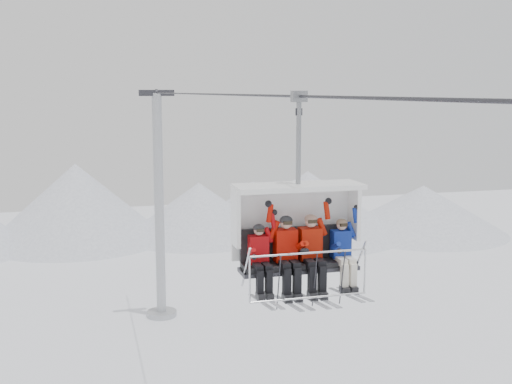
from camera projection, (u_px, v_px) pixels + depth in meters
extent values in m
cone|color=white|center=(77.00, 202.00, 57.82)|extent=(16.00, 16.00, 7.00)
cone|color=white|center=(199.00, 209.00, 59.83)|extent=(14.00, 14.00, 5.00)
cone|color=white|center=(307.00, 203.00, 60.39)|extent=(18.00, 18.00, 6.00)
cone|color=white|center=(423.00, 209.00, 61.41)|extent=(16.00, 16.00, 4.50)
cone|color=white|center=(253.00, 204.00, 64.26)|extent=(12.00, 12.00, 4.50)
cylinder|color=#A7A9AE|center=(159.00, 207.00, 37.61)|extent=(0.56, 0.56, 13.30)
cylinder|color=#A7A9AE|center=(162.00, 313.00, 38.62)|extent=(1.80, 1.80, 0.30)
cube|color=#2F2F34|center=(156.00, 93.00, 36.57)|extent=(2.00, 0.35, 0.35)
cylinder|color=#2F2F34|center=(256.00, 95.00, 15.58)|extent=(0.06, 50.00, 0.06)
cube|color=black|center=(299.00, 264.00, 12.91)|extent=(2.31, 0.55, 0.10)
cube|color=black|center=(295.00, 243.00, 13.10)|extent=(2.31, 0.10, 0.67)
cube|color=#2F2F34|center=(299.00, 269.00, 12.92)|extent=(2.42, 0.60, 0.08)
cube|color=white|center=(292.00, 221.00, 13.24)|extent=(2.57, 0.10, 1.53)
cube|color=white|center=(298.00, 187.00, 12.74)|extent=(2.57, 0.90, 0.10)
cylinder|color=silver|center=(308.00, 253.00, 12.33)|extent=(2.35, 0.04, 0.04)
cylinder|color=silver|center=(309.00, 298.00, 12.39)|extent=(2.35, 0.04, 0.04)
cylinder|color=gray|center=(299.00, 142.00, 12.62)|extent=(0.10, 0.10, 1.78)
cube|color=gray|center=(299.00, 96.00, 12.48)|extent=(0.30, 0.18, 0.22)
cube|color=#BC090E|center=(258.00, 249.00, 12.68)|extent=(0.38, 0.25, 0.56)
sphere|color=tan|center=(259.00, 230.00, 12.58)|extent=(0.21, 0.21, 0.21)
cube|color=black|center=(260.00, 282.00, 12.32)|extent=(0.13, 0.15, 0.45)
cube|color=black|center=(269.00, 281.00, 12.36)|extent=(0.13, 0.15, 0.45)
cube|color=silver|center=(261.00, 302.00, 12.28)|extent=(0.09, 1.69, 0.26)
cube|color=silver|center=(270.00, 301.00, 12.32)|extent=(0.09, 1.69, 0.26)
cube|color=#C31104|center=(285.00, 245.00, 12.81)|extent=(0.44, 0.29, 0.65)
sphere|color=tan|center=(286.00, 223.00, 12.70)|extent=(0.24, 0.24, 0.24)
cube|color=black|center=(287.00, 282.00, 12.46)|extent=(0.15, 0.15, 0.53)
cube|color=black|center=(297.00, 281.00, 12.52)|extent=(0.15, 0.15, 0.53)
cube|color=silver|center=(288.00, 303.00, 12.43)|extent=(0.10, 1.69, 0.26)
cube|color=silver|center=(298.00, 302.00, 12.48)|extent=(0.10, 1.69, 0.26)
cube|color=#BC1906|center=(310.00, 243.00, 12.95)|extent=(0.44, 0.29, 0.65)
sphere|color=tan|center=(311.00, 221.00, 12.84)|extent=(0.24, 0.24, 0.24)
cube|color=black|center=(312.00, 280.00, 12.60)|extent=(0.15, 0.15, 0.53)
cube|color=black|center=(322.00, 279.00, 12.65)|extent=(0.15, 0.15, 0.53)
cube|color=silver|center=(314.00, 301.00, 12.56)|extent=(0.10, 1.69, 0.26)
cube|color=silver|center=(324.00, 300.00, 12.62)|extent=(0.10, 1.69, 0.26)
cube|color=#132E9E|center=(341.00, 244.00, 13.12)|extent=(0.38, 0.26, 0.57)
sphere|color=tan|center=(342.00, 225.00, 13.02)|extent=(0.21, 0.21, 0.21)
cube|color=silver|center=(344.00, 275.00, 12.76)|extent=(0.13, 0.15, 0.46)
cube|color=silver|center=(353.00, 275.00, 12.81)|extent=(0.13, 0.15, 0.46)
cube|color=silver|center=(346.00, 295.00, 12.73)|extent=(0.09, 1.69, 0.26)
cube|color=silver|center=(354.00, 294.00, 12.77)|extent=(0.09, 1.69, 0.26)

